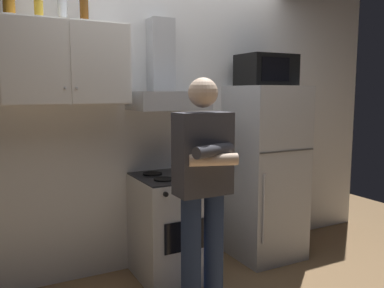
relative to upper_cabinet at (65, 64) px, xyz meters
name	(u,v)px	position (x,y,z in m)	size (l,w,h in m)	color
ground_plane	(192,286)	(0.85, -0.37, -1.75)	(7.00, 7.00, 0.00)	olive
back_wall_tiled	(161,114)	(0.85, 0.23, -0.40)	(4.80, 0.10, 2.70)	white
upper_cabinet	(65,64)	(0.00, 0.00, 0.00)	(0.90, 0.37, 0.60)	white
stove_oven	(173,226)	(0.80, -0.13, -1.32)	(0.60, 0.62, 0.87)	silver
range_hood	(166,86)	(0.80, 0.00, -0.15)	(0.60, 0.44, 0.75)	#B7BABF
refrigerator	(265,172)	(1.75, -0.12, -0.95)	(0.60, 0.62, 1.60)	silver
microwave	(266,70)	(1.75, -0.11, -0.01)	(0.48, 0.37, 0.28)	black
person_standing	(203,187)	(0.75, -0.73, -0.85)	(0.38, 0.33, 1.64)	navy
cooking_pot	(193,169)	(0.93, -0.24, -0.83)	(0.27, 0.17, 0.10)	#B7BABF
bottle_vodka_clear	(62,1)	(0.00, 0.03, 0.45)	(0.07, 0.07, 0.31)	silver
bottle_beer_brown	(84,6)	(0.16, 0.03, 0.43)	(0.06, 0.06, 0.27)	brown
bottle_spice_jar	(39,9)	(-0.17, -0.03, 0.36)	(0.06, 0.06, 0.14)	gold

